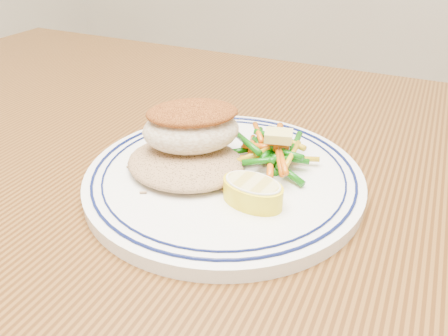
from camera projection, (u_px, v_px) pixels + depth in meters
dining_table at (234, 248)px, 0.53m from camera, size 1.50×0.90×0.75m
plate at (224, 176)px, 0.48m from camera, size 0.30×0.30×0.02m
rice_pilaf at (185, 160)px, 0.47m from camera, size 0.13×0.11×0.02m
fish_fillet at (191, 126)px, 0.47m from camera, size 0.13×0.12×0.05m
vegetable_pile at (270, 151)px, 0.49m from camera, size 0.10×0.11×0.03m
butter_pat at (279, 136)px, 0.47m from camera, size 0.03×0.03×0.01m
lemon_wedge at (253, 191)px, 0.42m from camera, size 0.07×0.06×0.02m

